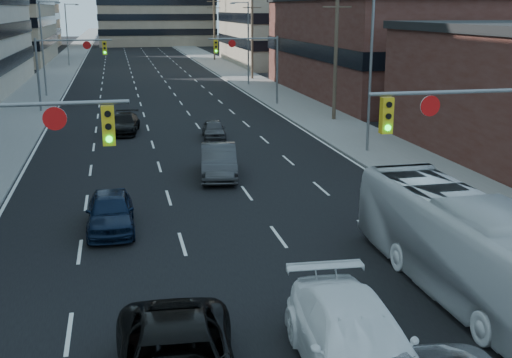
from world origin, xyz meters
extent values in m
cube|color=black|center=(0.00, 130.00, 0.01)|extent=(18.00, 300.00, 0.02)
cube|color=slate|center=(-11.50, 130.00, 0.07)|extent=(5.00, 300.00, 0.15)
cube|color=slate|center=(11.50, 130.00, 0.07)|extent=(5.00, 300.00, 0.15)
cube|color=#472119|center=(24.00, 50.00, 4.50)|extent=(20.00, 30.00, 9.00)
cube|color=gray|center=(25.00, 88.00, 7.00)|extent=(22.00, 28.00, 14.00)
cube|color=gray|center=(32.00, 130.00, 6.00)|extent=(22.00, 22.00, 12.00)
cylinder|color=slate|center=(-6.75, 8.00, 5.80)|extent=(6.50, 0.12, 0.12)
cube|color=gold|center=(-4.10, 8.00, 5.15)|extent=(0.35, 0.28, 1.10)
cylinder|color=black|center=(-4.10, 7.84, 5.50)|extent=(0.18, 0.06, 0.18)
cylinder|color=black|center=(-4.10, 7.84, 5.15)|extent=(0.18, 0.06, 0.18)
cylinder|color=#0CE526|center=(-4.10, 7.84, 4.80)|extent=(0.18, 0.06, 0.18)
cylinder|color=white|center=(-5.50, 7.97, 5.40)|extent=(0.64, 0.06, 0.64)
cylinder|color=slate|center=(6.75, 8.00, 5.80)|extent=(6.50, 0.12, 0.12)
cube|color=gold|center=(4.10, 8.00, 5.15)|extent=(0.35, 0.28, 1.10)
cylinder|color=black|center=(4.10, 7.84, 5.50)|extent=(0.18, 0.06, 0.18)
cylinder|color=black|center=(4.10, 7.84, 5.15)|extent=(0.18, 0.06, 0.18)
cylinder|color=#0CE526|center=(4.10, 7.84, 4.80)|extent=(0.18, 0.06, 0.18)
cylinder|color=white|center=(5.50, 7.97, 5.40)|extent=(0.64, 0.06, 0.64)
cylinder|color=slate|center=(-10.00, 45.00, 3.00)|extent=(0.18, 0.18, 6.00)
cylinder|color=slate|center=(-7.00, 45.00, 5.80)|extent=(6.00, 0.12, 0.12)
cube|color=gold|center=(-4.60, 45.00, 5.15)|extent=(0.35, 0.28, 1.10)
cylinder|color=black|center=(-4.60, 44.84, 5.50)|extent=(0.18, 0.06, 0.18)
cylinder|color=black|center=(-4.60, 44.84, 5.15)|extent=(0.18, 0.06, 0.18)
cylinder|color=#0CE526|center=(-4.60, 44.84, 4.80)|extent=(0.18, 0.06, 0.18)
cylinder|color=white|center=(-6.00, 44.97, 5.40)|extent=(0.64, 0.06, 0.64)
cylinder|color=slate|center=(10.00, 45.00, 3.00)|extent=(0.18, 0.18, 6.00)
cylinder|color=slate|center=(7.00, 45.00, 5.80)|extent=(6.00, 0.12, 0.12)
cube|color=gold|center=(4.60, 45.00, 5.15)|extent=(0.35, 0.28, 1.10)
cylinder|color=black|center=(4.60, 44.84, 5.50)|extent=(0.18, 0.06, 0.18)
cylinder|color=black|center=(4.60, 44.84, 5.15)|extent=(0.18, 0.06, 0.18)
cylinder|color=#0CE526|center=(4.60, 44.84, 4.80)|extent=(0.18, 0.06, 0.18)
cylinder|color=white|center=(6.00, 44.97, 5.40)|extent=(0.64, 0.06, 0.64)
cylinder|color=#4C3D2D|center=(12.20, 36.00, 5.50)|extent=(0.28, 0.28, 11.00)
cube|color=#4C3D2D|center=(12.20, 36.00, 8.40)|extent=(2.20, 0.10, 0.10)
cylinder|color=#4C3D2D|center=(12.20, 66.00, 5.50)|extent=(0.28, 0.28, 11.00)
cube|color=#4C3D2D|center=(12.20, 66.00, 8.40)|extent=(2.20, 0.10, 0.10)
cylinder|color=#4C3D2D|center=(12.20, 96.00, 5.50)|extent=(0.28, 0.28, 11.00)
cube|color=#4C3D2D|center=(12.20, 96.00, 9.40)|extent=(2.20, 0.10, 0.10)
cube|color=#4C3D2D|center=(12.20, 96.00, 8.40)|extent=(2.20, 0.10, 0.10)
cylinder|color=slate|center=(-10.50, 55.00, 4.50)|extent=(0.16, 0.16, 9.00)
cylinder|color=slate|center=(-9.60, 55.00, 8.90)|extent=(1.80, 0.10, 0.10)
cube|color=slate|center=(-8.80, 55.00, 8.82)|extent=(0.50, 0.22, 0.14)
cylinder|color=slate|center=(-10.50, 90.00, 4.50)|extent=(0.16, 0.16, 9.00)
cylinder|color=slate|center=(-9.60, 90.00, 8.90)|extent=(1.80, 0.10, 0.10)
cube|color=slate|center=(-8.80, 90.00, 8.82)|extent=(0.50, 0.22, 0.14)
cylinder|color=slate|center=(10.50, 25.00, 4.50)|extent=(0.16, 0.16, 9.00)
cylinder|color=slate|center=(10.50, 60.00, 4.50)|extent=(0.16, 0.16, 9.00)
cylinder|color=slate|center=(9.60, 60.00, 8.90)|extent=(1.80, 0.10, 0.10)
cube|color=slate|center=(8.80, 60.00, 8.82)|extent=(0.50, 0.22, 0.14)
imported|color=white|center=(1.20, 2.46, 0.88)|extent=(2.80, 6.18, 1.75)
imported|color=silver|center=(6.00, 6.04, 1.50)|extent=(2.62, 10.81, 3.00)
imported|color=black|center=(-4.31, 14.15, 0.75)|extent=(1.79, 4.40, 1.50)
imported|color=#313133|center=(1.01, 21.24, 0.82)|extent=(2.38, 5.18, 1.64)
imported|color=black|center=(-3.46, 34.29, 0.67)|extent=(2.46, 4.82, 1.34)
imported|color=#38383B|center=(2.26, 31.18, 0.61)|extent=(1.74, 3.68, 1.22)
camera|label=1|loc=(-3.82, -9.91, 8.27)|focal=45.00mm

